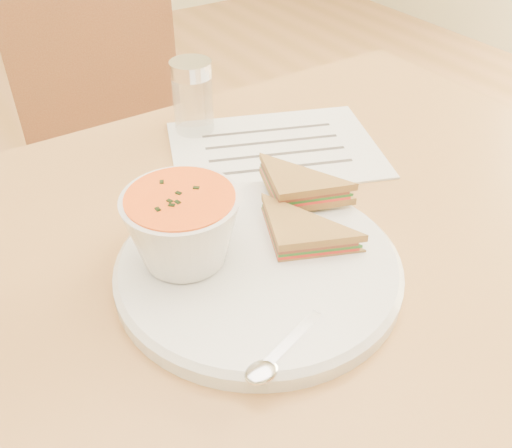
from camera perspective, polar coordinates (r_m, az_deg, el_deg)
dining_table at (r=0.94m, az=0.98°, el=-18.63°), size 1.00×0.70×0.75m
chair_far at (r=1.34m, az=-13.49°, el=2.54°), size 0.45×0.45×0.82m
plate at (r=0.60m, az=0.24°, el=-4.47°), size 0.31×0.31×0.02m
soup_bowl at (r=0.58m, az=-7.31°, el=-0.70°), size 0.14×0.14×0.08m
sandwich_half_a at (r=0.58m, az=2.24°, el=-3.26°), size 0.12×0.12×0.03m
sandwich_half_b at (r=0.63m, az=2.30°, el=1.87°), size 0.12×0.12×0.03m
spoon at (r=0.52m, az=3.78°, el=-11.36°), size 0.16×0.08×0.01m
paper_menu at (r=0.81m, az=1.89°, el=7.51°), size 0.35×0.30×0.00m
condiment_shaker at (r=0.84m, az=-6.34°, el=12.46°), size 0.07×0.07×0.11m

